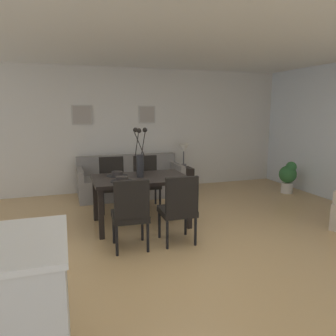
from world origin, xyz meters
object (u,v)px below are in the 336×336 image
object	(u,v)px
dining_chair_near_right	(112,181)
framed_picture_left	(82,115)
dining_table	(140,183)
dining_chair_far_right	(146,179)
bowl_near_left	(122,179)
sofa	(130,182)
dining_chair_near_left	(131,211)
framed_picture_center	(147,115)
side_table	(183,180)
bowl_near_right	(117,173)
table_lamp	(184,150)
potted_plant	(288,176)
centerpiece_vase	(140,158)
dining_chair_far_left	(179,206)

from	to	relation	value
dining_chair_near_right	framed_picture_left	bearing A→B (deg)	106.40
dining_table	dining_chair_far_right	world-z (taller)	dining_chair_far_right
bowl_near_left	dining_chair_near_right	bearing A→B (deg)	88.84
sofa	dining_chair_near_left	bearing A→B (deg)	-101.35
sofa	framed_picture_left	size ratio (longest dim) A/B	5.11
framed_picture_center	sofa	bearing A→B (deg)	-135.59
framed_picture_left	framed_picture_center	distance (m)	1.36
bowl_near_left	side_table	bearing A→B (deg)	48.42
dining_chair_near_right	side_table	size ratio (longest dim) A/B	1.77
dining_table	bowl_near_right	distance (m)	0.40
dining_chair_near_right	sofa	world-z (taller)	dining_chair_near_right
table_lamp	potted_plant	size ratio (longest dim) A/B	0.76
side_table	table_lamp	world-z (taller)	table_lamp
dining_chair_near_right	sofa	xyz separation A→B (m)	(0.48, 0.83, -0.23)
bowl_near_right	framed_picture_left	bearing A→B (deg)	100.39
dining_table	side_table	bearing A→B (deg)	51.15
side_table	framed_picture_center	world-z (taller)	framed_picture_center
dining_chair_near_right	table_lamp	xyz separation A→B (m)	(1.62, 0.77, 0.38)
framed_picture_center	dining_chair_near_right	bearing A→B (deg)	-126.54
dining_chair_far_right	table_lamp	world-z (taller)	table_lamp
centerpiece_vase	table_lamp	bearing A→B (deg)	51.15
potted_plant	dining_table	bearing A→B (deg)	-165.68
bowl_near_left	potted_plant	xyz separation A→B (m)	(3.69, 1.07, -0.41)
dining_chair_far_right	framed_picture_left	world-z (taller)	framed_picture_left
dining_chair_near_right	bowl_near_right	distance (m)	0.73
dining_table	table_lamp	world-z (taller)	table_lamp
side_table	dining_table	bearing A→B (deg)	-128.85
bowl_near_left	sofa	world-z (taller)	bowl_near_left
dining_chair_near_left	dining_chair_far_right	xyz separation A→B (m)	(0.64, 1.72, 0.00)
dining_chair_far_right	sofa	distance (m)	0.90
framed_picture_center	bowl_near_right	bearing A→B (deg)	-116.58
dining_chair_near_right	sofa	distance (m)	0.99
dining_chair_far_right	framed_picture_center	world-z (taller)	framed_picture_center
bowl_near_left	sofa	distance (m)	2.04
bowl_near_left	side_table	xyz separation A→B (m)	(1.64, 1.85, -0.52)
dining_chair_near_right	dining_chair_far_right	bearing A→B (deg)	-3.09
centerpiece_vase	framed_picture_left	world-z (taller)	framed_picture_left
bowl_near_left	dining_chair_far_left	bearing A→B (deg)	-47.49
potted_plant	table_lamp	bearing A→B (deg)	159.11
bowl_near_left	bowl_near_right	bearing A→B (deg)	90.00
potted_plant	bowl_near_left	bearing A→B (deg)	-163.90
sofa	table_lamp	size ratio (longest dim) A/B	4.06
dining_chair_far_left	table_lamp	xyz separation A→B (m)	(1.02, 2.52, 0.38)
dining_table	side_table	world-z (taller)	dining_table
sofa	framed_picture_center	distance (m)	1.52
centerpiece_vase	dining_chair_far_left	bearing A→B (deg)	-71.17
dining_chair_near_right	dining_chair_far_left	bearing A→B (deg)	-71.32
dining_chair_near_right	bowl_near_left	size ratio (longest dim) A/B	5.41
centerpiece_vase	bowl_near_left	distance (m)	0.45
bowl_near_right	dining_table	bearing A→B (deg)	-32.87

